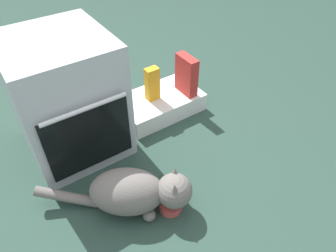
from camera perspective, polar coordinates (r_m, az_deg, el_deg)
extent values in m
plane|color=#284238|center=(1.82, -10.62, -12.37)|extent=(8.00, 8.00, 0.00)
cube|color=#B7BABF|center=(1.92, -17.95, 4.88)|extent=(0.56, 0.58, 0.74)
cube|color=black|center=(1.75, -13.98, -2.22)|extent=(0.48, 0.01, 0.40)
cylinder|color=silver|center=(1.59, -14.85, 2.99)|extent=(0.45, 0.02, 0.02)
cube|color=white|center=(2.28, -1.50, 4.09)|extent=(0.58, 0.36, 0.13)
cylinder|color=#C64C47|center=(1.73, 0.46, -14.22)|extent=(0.12, 0.12, 0.05)
sphere|color=brown|center=(1.71, 0.47, -13.89)|extent=(0.07, 0.07, 0.07)
ellipsoid|color=slate|center=(1.66, -7.44, -11.68)|extent=(0.45, 0.42, 0.24)
sphere|color=slate|center=(1.62, 1.18, -11.63)|extent=(0.18, 0.18, 0.18)
cone|color=slate|center=(1.60, 1.25, -8.70)|extent=(0.06, 0.06, 0.08)
cone|color=slate|center=(1.54, 1.18, -11.59)|extent=(0.06, 0.06, 0.08)
cylinder|color=slate|center=(1.78, -17.83, -12.12)|extent=(0.30, 0.24, 0.14)
sphere|color=slate|center=(1.76, -3.06, -12.12)|extent=(0.07, 0.07, 0.07)
sphere|color=slate|center=(1.69, -3.42, -15.79)|extent=(0.07, 0.07, 0.07)
cube|color=#B72D28|center=(2.21, 3.36, 9.20)|extent=(0.07, 0.18, 0.28)
cube|color=orange|center=(2.16, -2.88, 7.60)|extent=(0.09, 0.06, 0.24)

